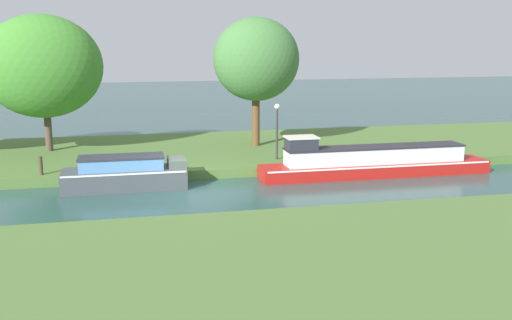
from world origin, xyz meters
The scene contains 9 objects.
ground_plane centered at (0.00, 0.00, 0.00)m, with size 120.00×120.00×0.00m, color #294B48.
riverbank_far centered at (0.00, 7.00, 0.20)m, with size 72.00×10.00×0.40m, color #4D6F33.
riverbank_near centered at (0.00, -9.00, 0.20)m, with size 72.00×10.00×0.40m, color #4F6F35.
red_barge centered at (7.63, 1.20, 0.59)m, with size 9.99×1.49×1.80m.
slate_narrowboat centered at (-2.57, 1.20, 0.58)m, with size 4.71×1.57×1.29m.
willow_tree_centre centered at (-6.18, 7.43, 4.45)m, with size 5.50×3.77×6.44m.
willow_tree_right centered at (3.87, 6.96, 4.71)m, with size 4.26×3.50×6.37m.
lamp_post centered at (4.05, 3.52, 2.00)m, with size 0.24×0.24×2.50m.
mooring_post_near centered at (-5.87, 2.58, 0.77)m, with size 0.16×0.16×0.74m, color #4A3927.
Camera 1 is at (-2.34, -21.20, 5.67)m, focal length 40.70 mm.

